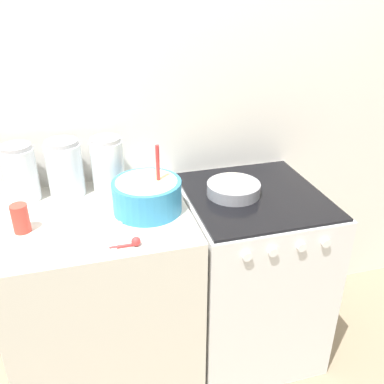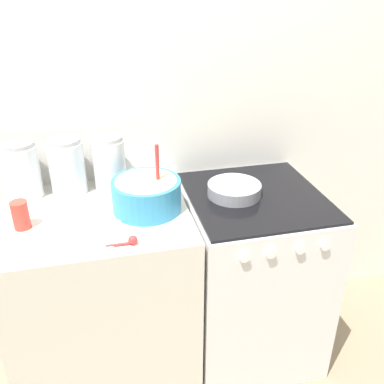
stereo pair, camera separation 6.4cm
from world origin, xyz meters
name	(u,v)px [view 1 (the left image)]	position (x,y,z in m)	size (l,w,h in m)	color
wall_back	(166,118)	(0.00, 0.70, 1.20)	(4.60, 0.05, 2.40)	white
countertop_cabinet	(104,299)	(-0.40, 0.34, 0.46)	(0.80, 0.67, 0.91)	silver
stove	(249,273)	(0.33, 0.34, 0.46)	(0.64, 0.69, 0.91)	silver
mixing_bowl	(147,194)	(-0.17, 0.32, 0.99)	(0.29, 0.29, 0.29)	#338CBF
baking_pan	(234,188)	(0.24, 0.36, 0.95)	(0.25, 0.25, 0.06)	gray
storage_jar_left	(21,177)	(-0.69, 0.57, 1.03)	(0.15, 0.15, 0.26)	silver
storage_jar_middle	(65,172)	(-0.50, 0.57, 1.03)	(0.16, 0.16, 0.26)	silver
storage_jar_right	(108,168)	(-0.31, 0.57, 1.02)	(0.15, 0.15, 0.26)	silver
tin_can	(20,218)	(-0.68, 0.29, 0.97)	(0.07, 0.07, 0.12)	#CC3F33
recipe_page	(98,238)	(-0.40, 0.15, 0.92)	(0.22, 0.28, 0.01)	white
measuring_spoon	(133,242)	(-0.28, 0.07, 0.93)	(0.12, 0.04, 0.04)	red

